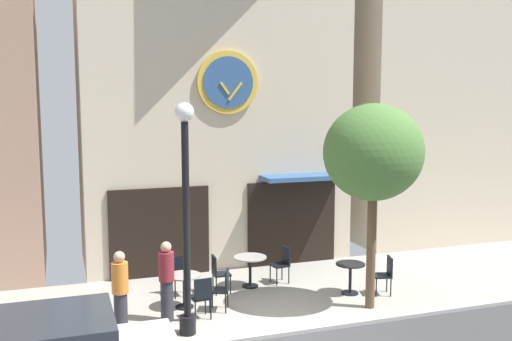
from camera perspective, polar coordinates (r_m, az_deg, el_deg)
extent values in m
cube|color=#9E998E|center=(13.66, -1.60, -12.52)|extent=(26.20, 4.60, 0.05)
cube|color=#A8A5A0|center=(11.63, 1.89, -15.80)|extent=(26.20, 0.12, 0.08)
cube|color=beige|center=(16.56, -4.23, 6.07)|extent=(7.31, 2.87, 8.52)
cylinder|color=gold|center=(15.12, -2.79, 8.63)|extent=(1.62, 0.10, 1.62)
cylinder|color=#2D5184|center=(15.06, -2.73, 8.63)|extent=(1.33, 0.04, 1.33)
cube|color=gold|center=(14.99, -3.07, 8.07)|extent=(0.26, 0.03, 0.33)
cube|color=gold|center=(15.07, -2.04, 7.78)|extent=(0.39, 0.03, 0.49)
cube|color=black|center=(15.13, -9.42, -6.02)|extent=(2.56, 0.10, 2.30)
cube|color=black|center=(16.11, 3.55, -5.11)|extent=(2.56, 0.10, 2.30)
cube|color=#33568C|center=(15.69, 4.76, -0.64)|extent=(2.34, 0.90, 0.12)
cube|color=beige|center=(20.35, 15.42, 9.82)|extent=(5.32, 4.48, 11.21)
cylinder|color=black|center=(11.77, -6.72, -14.81)|extent=(0.32, 0.32, 0.36)
cylinder|color=black|center=(11.21, -6.86, -5.83)|extent=(0.14, 0.14, 4.13)
sphere|color=white|center=(10.92, -7.04, 5.73)|extent=(0.36, 0.36, 0.36)
cylinder|color=brown|center=(12.94, 11.24, -7.50)|extent=(0.20, 0.20, 2.66)
ellipsoid|color=#4C7A38|center=(12.58, 11.47, 1.77)|extent=(2.19, 1.97, 2.08)
cylinder|color=black|center=(13.06, -7.05, -11.71)|extent=(0.07, 0.07, 0.73)
cylinder|color=black|center=(13.18, -7.02, -13.14)|extent=(0.40, 0.40, 0.03)
cylinder|color=gray|center=(12.95, -7.07, -10.19)|extent=(0.74, 0.74, 0.03)
cylinder|color=black|center=(14.31, -0.58, -9.93)|extent=(0.07, 0.07, 0.73)
cylinder|color=black|center=(14.42, -0.58, -11.27)|extent=(0.40, 0.40, 0.03)
cylinder|color=gray|center=(14.21, -0.58, -8.52)|extent=(0.80, 0.80, 0.03)
cylinder|color=black|center=(14.01, 9.23, -10.45)|extent=(0.07, 0.07, 0.71)
cylinder|color=black|center=(14.12, 9.20, -11.77)|extent=(0.40, 0.40, 0.03)
cylinder|color=black|center=(13.91, 9.26, -9.06)|extent=(0.69, 0.69, 0.03)
cube|color=black|center=(13.78, -7.45, -10.31)|extent=(0.43, 0.43, 0.04)
cube|color=black|center=(13.88, -7.66, -9.22)|extent=(0.38, 0.07, 0.45)
cylinder|color=black|center=(13.65, -7.94, -11.49)|extent=(0.03, 0.03, 0.45)
cylinder|color=black|center=(13.74, -6.54, -11.34)|extent=(0.03, 0.03, 0.45)
cylinder|color=black|center=(13.96, -8.31, -11.06)|extent=(0.03, 0.03, 0.45)
cylinder|color=black|center=(14.05, -6.94, -10.93)|extent=(0.03, 0.03, 0.45)
cube|color=black|center=(13.90, -3.40, -10.11)|extent=(0.41, 0.41, 0.04)
cube|color=black|center=(13.80, -4.14, -9.27)|extent=(0.05, 0.38, 0.45)
cylinder|color=black|center=(13.85, -2.53, -11.14)|extent=(0.03, 0.03, 0.45)
cylinder|color=black|center=(14.17, -2.88, -10.72)|extent=(0.03, 0.03, 0.45)
cylinder|color=black|center=(13.78, -3.92, -11.26)|extent=(0.03, 0.03, 0.45)
cylinder|color=black|center=(14.09, -4.24, -10.83)|extent=(0.03, 0.03, 0.45)
cube|color=black|center=(12.81, -3.67, -11.64)|extent=(0.53, 0.53, 0.04)
cube|color=black|center=(12.71, -2.86, -10.71)|extent=(0.19, 0.36, 0.45)
cylinder|color=black|center=(13.06, -4.31, -12.31)|extent=(0.03, 0.03, 0.45)
cylinder|color=black|center=(12.75, -4.55, -12.81)|extent=(0.03, 0.03, 0.45)
cylinder|color=black|center=(13.02, -2.80, -12.37)|extent=(0.03, 0.03, 0.45)
cylinder|color=black|center=(12.70, -2.99, -12.88)|extent=(0.03, 0.03, 0.45)
cube|color=black|center=(12.41, -5.49, -12.28)|extent=(0.44, 0.44, 0.04)
cube|color=black|center=(12.18, -5.22, -11.55)|extent=(0.38, 0.08, 0.45)
cylinder|color=black|center=(12.69, -4.99, -12.91)|extent=(0.03, 0.03, 0.45)
cylinder|color=black|center=(12.59, -6.49, -13.10)|extent=(0.03, 0.03, 0.45)
cylinder|color=black|center=(12.39, -4.45, -13.41)|extent=(0.03, 0.03, 0.45)
cylinder|color=black|center=(12.29, -5.98, -13.61)|extent=(0.03, 0.03, 0.45)
cube|color=black|center=(14.58, 2.32, -9.27)|extent=(0.45, 0.45, 0.04)
cube|color=black|center=(14.61, 2.95, -8.32)|extent=(0.09, 0.38, 0.45)
cylinder|color=black|center=(14.71, 1.40, -10.03)|extent=(0.03, 0.03, 0.45)
cylinder|color=black|center=(14.43, 2.06, -10.38)|extent=(0.03, 0.03, 0.45)
cylinder|color=black|center=(14.87, 2.57, -9.85)|extent=(0.03, 0.03, 0.45)
cylinder|color=black|center=(14.59, 3.24, -10.19)|extent=(0.03, 0.03, 0.45)
cube|color=black|center=(14.07, 12.25, -10.05)|extent=(0.50, 0.50, 0.04)
cube|color=black|center=(14.05, 13.00, -9.14)|extent=(0.14, 0.38, 0.45)
cylinder|color=black|center=(14.25, 11.38, -10.75)|extent=(0.03, 0.03, 0.45)
cylinder|color=black|center=(13.94, 11.72, -11.17)|extent=(0.03, 0.03, 0.45)
cylinder|color=black|center=(14.34, 12.72, -10.68)|extent=(0.03, 0.03, 0.45)
cylinder|color=black|center=(14.02, 13.10, -11.09)|extent=(0.03, 0.03, 0.45)
cylinder|color=#2D2D38|center=(11.83, -13.12, -13.56)|extent=(0.37, 0.37, 0.85)
cylinder|color=orange|center=(11.60, -13.22, -10.21)|extent=(0.45, 0.45, 0.60)
sphere|color=tan|center=(11.48, -13.28, -8.26)|extent=(0.22, 0.22, 0.22)
cylinder|color=#2D2D38|center=(12.38, -8.73, -12.51)|extent=(0.30, 0.30, 0.85)
cylinder|color=maroon|center=(12.15, -8.80, -9.29)|extent=(0.37, 0.37, 0.60)
sphere|color=tan|center=(12.04, -8.83, -7.42)|extent=(0.22, 0.22, 0.22)
cube|color=#262B33|center=(8.92, -21.80, -15.28)|extent=(2.41, 1.59, 0.60)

